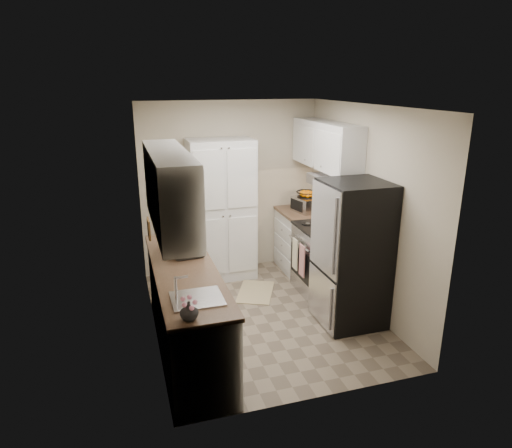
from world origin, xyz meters
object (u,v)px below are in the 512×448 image
object	(u,v)px
microwave	(185,242)
wine_bottle	(171,232)
refrigerator	(352,254)
toaster_oven	(306,204)
electric_range	(324,259)
pantry_cabinet	(222,210)

from	to	relation	value
microwave	wine_bottle	size ratio (longest dim) A/B	1.55
refrigerator	microwave	bearing A→B (deg)	167.09
refrigerator	toaster_oven	bearing A→B (deg)	86.82
microwave	refrigerator	bearing A→B (deg)	-109.07
electric_range	wine_bottle	size ratio (longest dim) A/B	3.73
wine_bottle	toaster_oven	size ratio (longest dim) A/B	0.81
pantry_cabinet	toaster_oven	xyz separation A→B (m)	(1.23, -0.15, 0.03)
toaster_oven	refrigerator	bearing A→B (deg)	-107.55
wine_bottle	toaster_oven	bearing A→B (deg)	21.78
pantry_cabinet	refrigerator	size ratio (longest dim) A/B	1.18
refrigerator	wine_bottle	size ratio (longest dim) A/B	5.61
electric_range	toaster_oven	size ratio (longest dim) A/B	3.04
pantry_cabinet	toaster_oven	distance (m)	1.24
refrigerator	microwave	xyz separation A→B (m)	(-1.85, 0.42, 0.20)
refrigerator	wine_bottle	world-z (taller)	refrigerator
pantry_cabinet	wine_bottle	size ratio (longest dim) A/B	6.60
microwave	wine_bottle	world-z (taller)	wine_bottle
pantry_cabinet	refrigerator	distance (m)	2.07
pantry_cabinet	wine_bottle	world-z (taller)	pantry_cabinet
refrigerator	microwave	distance (m)	1.91
wine_bottle	microwave	bearing A→B (deg)	-70.77
electric_range	wine_bottle	world-z (taller)	wine_bottle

